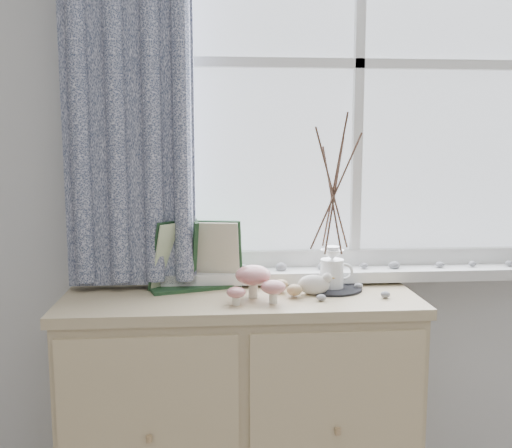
% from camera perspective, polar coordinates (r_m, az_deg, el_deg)
% --- Properties ---
extents(sideboard, '(1.20, 0.45, 0.85)m').
position_cam_1_polar(sideboard, '(2.10, -1.53, -18.36)').
color(sideboard, tan).
rests_on(sideboard, ground).
extents(botanical_book, '(0.39, 0.23, 0.25)m').
position_cam_1_polar(botanical_book, '(1.99, -6.17, -3.12)').
color(botanical_book, '#1C3C20').
rests_on(botanical_book, sideboard).
extents(toadstool_cluster, '(0.19, 0.17, 0.11)m').
position_cam_1_polar(toadstool_cluster, '(1.88, -0.03, -5.66)').
color(toadstool_cluster, silver).
rests_on(toadstool_cluster, sideboard).
extents(wooden_eggs, '(0.09, 0.11, 0.06)m').
position_cam_1_polar(wooden_eggs, '(1.95, 3.12, -6.36)').
color(wooden_eggs, tan).
rests_on(wooden_eggs, sideboard).
extents(songbird_figurine, '(0.16, 0.09, 0.08)m').
position_cam_1_polar(songbird_figurine, '(1.96, 5.79, -5.94)').
color(songbird_figurine, silver).
rests_on(songbird_figurine, sideboard).
extents(crocheted_doily, '(0.21, 0.21, 0.01)m').
position_cam_1_polar(crocheted_doily, '(2.04, 7.57, -6.39)').
color(crocheted_doily, black).
rests_on(crocheted_doily, sideboard).
extents(twig_pitcher, '(0.23, 0.23, 0.62)m').
position_cam_1_polar(twig_pitcher, '(1.98, 7.76, 3.52)').
color(twig_pitcher, white).
rests_on(twig_pitcher, crocheted_doily).
extents(sideboard_pebbles, '(0.33, 0.23, 0.02)m').
position_cam_1_polar(sideboard_pebbles, '(2.00, 7.90, -6.49)').
color(sideboard_pebbles, gray).
rests_on(sideboard_pebbles, sideboard).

